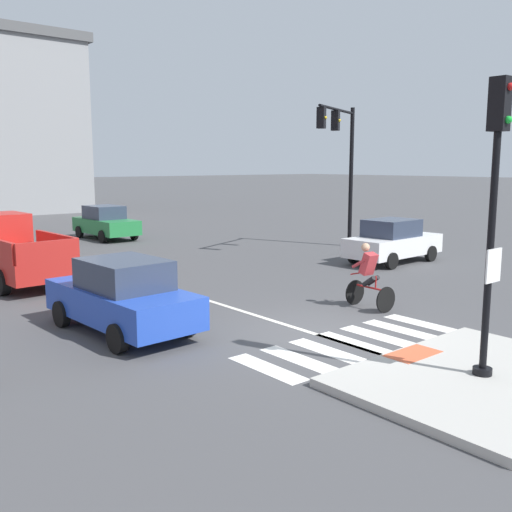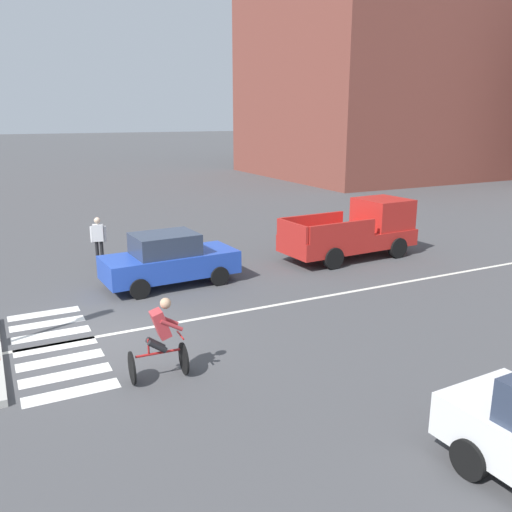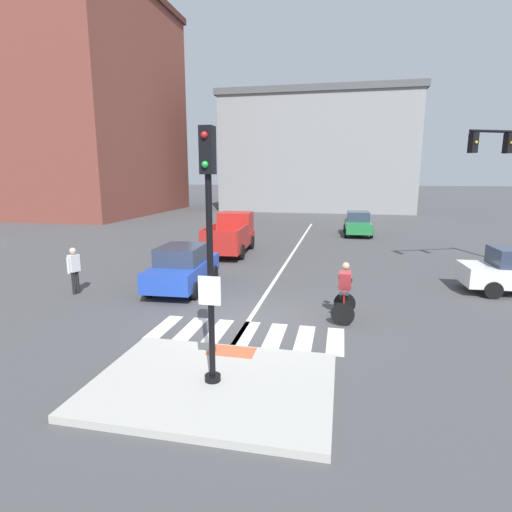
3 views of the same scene
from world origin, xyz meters
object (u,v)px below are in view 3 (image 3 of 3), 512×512
object	(u,v)px
pickup_truck_red_westbound_far	(231,234)
cyclist	(345,290)
car_green_eastbound_distant	(358,224)
car_blue_westbound_near	(183,267)
signal_pole	(209,235)
pedestrian_at_curb_left	(74,267)

from	to	relation	value
pickup_truck_red_westbound_far	cyclist	distance (m)	11.20
car_green_eastbound_distant	car_blue_westbound_near	world-z (taller)	same
cyclist	signal_pole	bearing A→B (deg)	-119.07
pickup_truck_red_westbound_far	cyclist	size ratio (longest dim) A/B	3.09
cyclist	pickup_truck_red_westbound_far	bearing A→B (deg)	122.47
pickup_truck_red_westbound_far	signal_pole	bearing A→B (deg)	-76.13
pickup_truck_red_westbound_far	cyclist	bearing A→B (deg)	-57.53
signal_pole	cyclist	xyz separation A→B (m)	(2.55, 4.59, -2.21)
car_blue_westbound_near	cyclist	xyz separation A→B (m)	(5.84, -2.07, 0.06)
car_green_eastbound_distant	pickup_truck_red_westbound_far	bearing A→B (deg)	-131.20
signal_pole	car_blue_westbound_near	distance (m)	7.76
cyclist	pedestrian_at_curb_left	world-z (taller)	cyclist
car_green_eastbound_distant	cyclist	size ratio (longest dim) A/B	2.47
car_blue_westbound_near	pickup_truck_red_westbound_far	size ratio (longest dim) A/B	0.81
car_green_eastbound_distant	pedestrian_at_curb_left	world-z (taller)	pedestrian_at_curb_left
car_blue_westbound_near	pedestrian_at_curb_left	bearing A→B (deg)	-157.58
pickup_truck_red_westbound_far	cyclist	xyz separation A→B (m)	(6.01, -9.45, -0.11)
signal_pole	car_blue_westbound_near	bearing A→B (deg)	116.35
pedestrian_at_curb_left	signal_pole	bearing A→B (deg)	-37.55
pickup_truck_red_westbound_far	pedestrian_at_curb_left	bearing A→B (deg)	-110.61
car_green_eastbound_distant	car_blue_westbound_near	distance (m)	16.75
pickup_truck_red_westbound_far	car_blue_westbound_near	bearing A→B (deg)	-88.68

